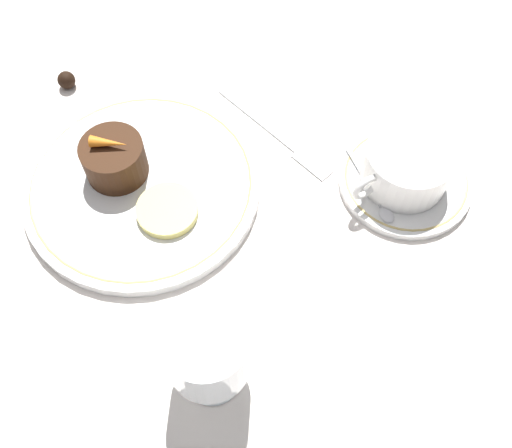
% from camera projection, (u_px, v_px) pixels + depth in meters
% --- Properties ---
extents(ground_plane, '(3.00, 3.00, 0.00)m').
position_uv_depth(ground_plane, '(145.00, 205.00, 0.68)').
color(ground_plane, white).
extents(dinner_plate, '(0.27, 0.27, 0.01)m').
position_uv_depth(dinner_plate, '(142.00, 186.00, 0.68)').
color(dinner_plate, white).
rests_on(dinner_plate, ground_plane).
extents(saucer, '(0.15, 0.15, 0.01)m').
position_uv_depth(saucer, '(405.00, 180.00, 0.69)').
color(saucer, white).
rests_on(saucer, ground_plane).
extents(coffee_cup, '(0.12, 0.10, 0.05)m').
position_uv_depth(coffee_cup, '(407.00, 165.00, 0.66)').
color(coffee_cup, white).
rests_on(coffee_cup, saucer).
extents(spoon, '(0.03, 0.11, 0.00)m').
position_uv_depth(spoon, '(373.00, 192.00, 0.67)').
color(spoon, silver).
rests_on(spoon, saucer).
extents(wine_glass, '(0.08, 0.08, 0.11)m').
position_uv_depth(wine_glass, '(208.00, 352.00, 0.52)').
color(wine_glass, silver).
rests_on(wine_glass, ground_plane).
extents(fork, '(0.05, 0.18, 0.01)m').
position_uv_depth(fork, '(285.00, 141.00, 0.72)').
color(fork, silver).
rests_on(fork, ground_plane).
extents(dessert_cake, '(0.07, 0.07, 0.05)m').
position_uv_depth(dessert_cake, '(114.00, 159.00, 0.67)').
color(dessert_cake, '#381E0F').
rests_on(dessert_cake, dinner_plate).
extents(carrot_garnish, '(0.04, 0.04, 0.01)m').
position_uv_depth(carrot_garnish, '(109.00, 143.00, 0.64)').
color(carrot_garnish, orange).
rests_on(carrot_garnish, dessert_cake).
extents(pineapple_slice, '(0.07, 0.07, 0.01)m').
position_uv_depth(pineapple_slice, '(167.00, 210.00, 0.65)').
color(pineapple_slice, '#EFE075').
rests_on(pineapple_slice, dinner_plate).
extents(chocolate_truffle, '(0.02, 0.02, 0.02)m').
position_uv_depth(chocolate_truffle, '(66.00, 80.00, 0.76)').
color(chocolate_truffle, black).
rests_on(chocolate_truffle, ground_plane).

